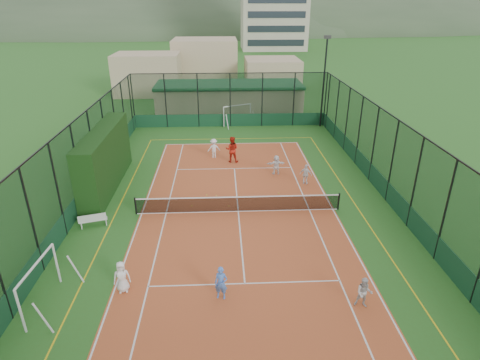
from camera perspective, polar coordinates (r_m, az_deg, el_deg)
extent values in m
plane|color=#306622|center=(23.05, -0.25, -4.52)|extent=(300.00, 300.00, 0.00)
cube|color=#BF5B2A|center=(23.05, -0.25, -4.51)|extent=(11.17, 23.97, 0.01)
cube|color=black|center=(26.88, -18.64, 2.88)|extent=(1.29, 8.58, 3.76)
imported|color=white|center=(17.61, -16.46, -13.07)|extent=(0.76, 0.56, 1.41)
imported|color=#5083E5|center=(16.60, -2.70, -14.43)|extent=(0.59, 0.45, 1.45)
imported|color=silver|center=(16.94, 17.23, -15.07)|extent=(0.76, 0.66, 1.33)
imported|color=white|center=(30.68, -3.75, 4.53)|extent=(1.05, 0.72, 1.50)
imported|color=white|center=(26.50, 9.35, 0.80)|extent=(0.86, 0.66, 1.36)
imported|color=white|center=(27.78, 5.17, 2.18)|extent=(1.31, 0.53, 1.37)
imported|color=red|center=(29.72, -1.16, 4.38)|extent=(1.04, 0.85, 1.96)
sphere|color=#CCE033|center=(24.62, -7.01, -2.61)|extent=(0.07, 0.07, 0.07)
sphere|color=#CCE033|center=(24.82, -3.39, -2.24)|extent=(0.07, 0.07, 0.07)
sphere|color=#CCE033|center=(25.19, 5.53, -1.89)|extent=(0.07, 0.07, 0.07)
sphere|color=#CCE033|center=(24.94, -4.75, -2.14)|extent=(0.07, 0.07, 0.07)
sphere|color=#CCE033|center=(24.67, 0.11, -2.36)|extent=(0.07, 0.07, 0.07)
sphere|color=#CCE033|center=(23.77, -6.88, -3.65)|extent=(0.07, 0.07, 0.07)
sphere|color=#CCE033|center=(23.58, -1.60, -3.72)|extent=(0.07, 0.07, 0.07)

